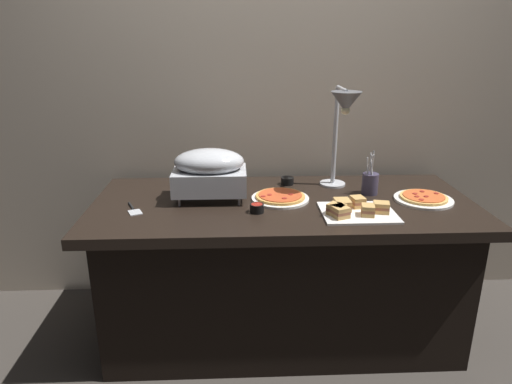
% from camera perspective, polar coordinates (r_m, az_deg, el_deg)
% --- Properties ---
extents(ground_plane, '(8.00, 8.00, 0.00)m').
position_cam_1_polar(ground_plane, '(2.66, 3.10, -16.71)').
color(ground_plane, '#38332D').
extents(back_wall, '(4.40, 0.04, 2.40)m').
position_cam_1_polar(back_wall, '(2.68, 2.52, 11.50)').
color(back_wall, '#B7A893').
rests_on(back_wall, ground_plane).
extents(buffet_table, '(1.90, 0.84, 0.76)m').
position_cam_1_polar(buffet_table, '(2.45, 3.26, -9.38)').
color(buffet_table, black).
rests_on(buffet_table, ground_plane).
extents(chafing_dish, '(0.36, 0.25, 0.26)m').
position_cam_1_polar(chafing_dish, '(2.29, -5.81, 2.60)').
color(chafing_dish, '#B7BABF').
rests_on(chafing_dish, buffet_table).
extents(heat_lamp, '(0.15, 0.34, 0.54)m').
position_cam_1_polar(heat_lamp, '(2.33, 10.82, 9.62)').
color(heat_lamp, '#B7BABF').
rests_on(heat_lamp, buffet_table).
extents(pizza_plate_front, '(0.29, 0.29, 0.03)m').
position_cam_1_polar(pizza_plate_front, '(2.44, 20.13, -0.75)').
color(pizza_plate_front, white).
rests_on(pizza_plate_front, buffet_table).
extents(pizza_plate_center, '(0.29, 0.29, 0.03)m').
position_cam_1_polar(pizza_plate_center, '(2.31, 3.03, -0.66)').
color(pizza_plate_center, white).
rests_on(pizza_plate_center, buffet_table).
extents(sandwich_platter, '(0.34, 0.28, 0.06)m').
position_cam_1_polar(sandwich_platter, '(2.17, 12.19, -2.15)').
color(sandwich_platter, white).
rests_on(sandwich_platter, buffet_table).
extents(sauce_cup_near, '(0.07, 0.07, 0.04)m').
position_cam_1_polar(sauce_cup_near, '(2.55, 3.93, 1.42)').
color(sauce_cup_near, black).
rests_on(sauce_cup_near, buffet_table).
extents(sauce_cup_far, '(0.07, 0.07, 0.04)m').
position_cam_1_polar(sauce_cup_far, '(2.14, 0.11, -1.99)').
color(sauce_cup_far, black).
rests_on(sauce_cup_far, buffet_table).
extents(utensil_holder, '(0.08, 0.08, 0.23)m').
position_cam_1_polar(utensil_holder, '(2.45, 14.00, 1.11)').
color(utensil_holder, '#383347').
rests_on(utensil_holder, buffet_table).
extents(serving_spatula, '(0.10, 0.17, 0.01)m').
position_cam_1_polar(serving_spatula, '(2.25, -15.04, -2.10)').
color(serving_spatula, '#B7BABF').
rests_on(serving_spatula, buffet_table).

